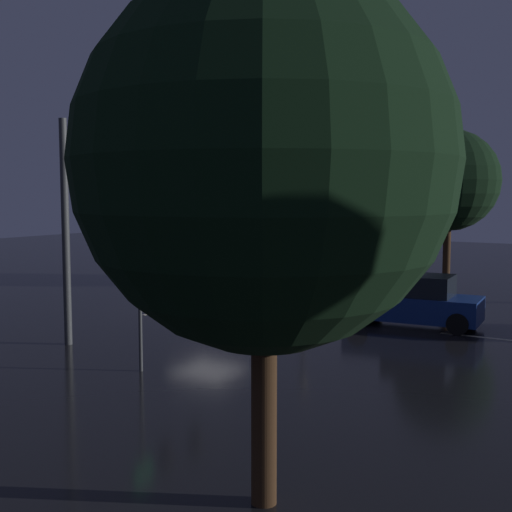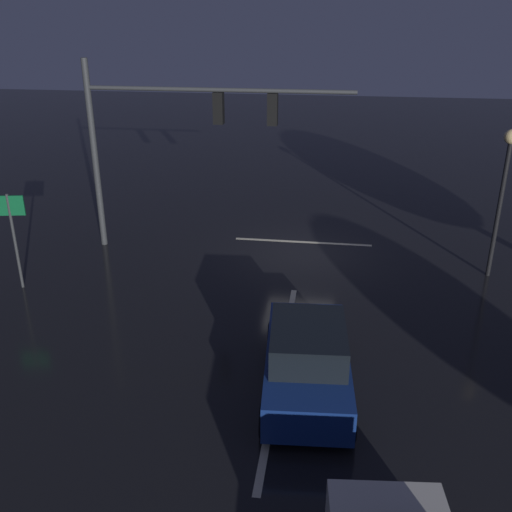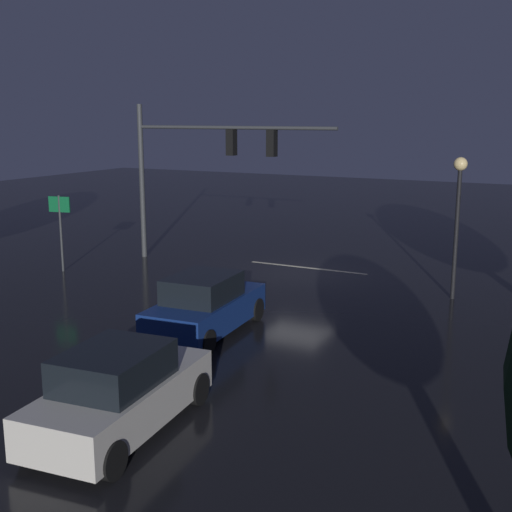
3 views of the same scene
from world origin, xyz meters
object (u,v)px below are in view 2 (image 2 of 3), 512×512
object	(u,v)px
route_sign	(11,221)
street_lamp_left_kerb	(505,175)
traffic_signal_assembly	(175,125)
car_approaching	(307,359)

from	to	relation	value
route_sign	street_lamp_left_kerb	bearing A→B (deg)	-168.53
traffic_signal_assembly	street_lamp_left_kerb	distance (m)	10.44
traffic_signal_assembly	route_sign	bearing A→B (deg)	42.80
traffic_signal_assembly	street_lamp_left_kerb	world-z (taller)	traffic_signal_assembly
car_approaching	route_sign	xyz separation A→B (m)	(8.99, -3.96, 1.35)
street_lamp_left_kerb	route_sign	xyz separation A→B (m)	(14.41, 2.92, -1.16)
traffic_signal_assembly	car_approaching	size ratio (longest dim) A/B	1.98
traffic_signal_assembly	route_sign	xyz separation A→B (m)	(4.05, 3.75, -2.23)
traffic_signal_assembly	car_approaching	xyz separation A→B (m)	(-4.94, 7.72, -3.58)
traffic_signal_assembly	car_approaching	world-z (taller)	traffic_signal_assembly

